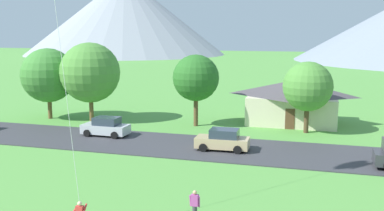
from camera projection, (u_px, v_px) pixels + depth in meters
name	position (u px, v px, depth m)	size (l,w,h in m)	color
road_strip	(219.00, 148.00, 36.35)	(160.00, 7.66, 0.08)	#38383D
mountain_far_west_ridge	(125.00, 15.00, 176.43)	(77.68, 77.68, 30.28)	#8E939E
house_left_center	(293.00, 101.00, 46.25)	(9.47, 6.95, 4.41)	beige
tree_near_left	(308.00, 87.00, 41.41)	(4.58, 4.58, 6.64)	#4C3823
tree_left_of_center	(196.00, 78.00, 44.38)	(4.59, 4.59, 7.11)	brown
tree_center	(90.00, 73.00, 46.76)	(6.23, 6.23, 8.22)	brown
tree_right_of_center	(48.00, 75.00, 48.16)	(5.77, 5.77, 7.58)	brown
parked_car_tan_west_end	(223.00, 140.00, 35.66)	(4.26, 2.20, 1.68)	tan
parked_car_silver_mid_west	(106.00, 127.00, 40.52)	(4.24, 2.15, 1.68)	#B7BCC1
watcher_person	(195.00, 206.00, 22.29)	(0.56, 0.24, 1.68)	#3D3D42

